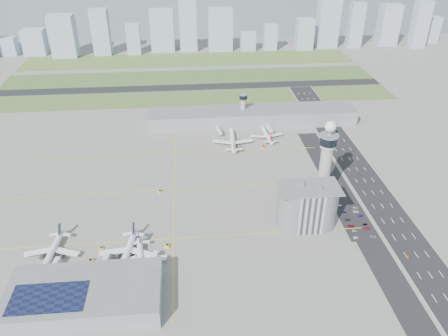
{
  "coord_description": "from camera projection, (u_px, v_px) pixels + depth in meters",
  "views": [
    {
      "loc": [
        -26.99,
        -259.99,
        189.67
      ],
      "look_at": [
        0.0,
        35.0,
        15.0
      ],
      "focal_mm": 35.0,
      "sensor_mm": 36.0,
      "label": 1
    }
  ],
  "objects": [
    {
      "name": "car_lot_4",
      "position": [
        344.0,
        212.0,
        317.67
      ],
      "size": [
        3.44,
        1.65,
        1.13
      ],
      "primitive_type": "imported",
      "rotation": [
        0.0,
        0.0,
        1.67
      ],
      "color": "#151F48",
      "rests_on": "ground"
    },
    {
      "name": "car_lot_8",
      "position": [
        365.0,
        224.0,
        305.48
      ],
      "size": [
        3.4,
        1.63,
        1.12
      ],
      "primitive_type": "imported",
      "rotation": [
        0.0,
        0.0,
        1.67
      ],
      "color": "black",
      "rests_on": "ground"
    },
    {
      "name": "airplane_far_a",
      "position": [
        233.0,
        137.0,
        409.6
      ],
      "size": [
        41.09,
        47.56,
        12.77
      ],
      "primitive_type": null,
      "rotation": [
        0.0,
        0.0,
        1.52
      ],
      "color": "white",
      "rests_on": "ground"
    },
    {
      "name": "taxiway_line_h_1",
      "position": [
        174.0,
        190.0,
        344.07
      ],
      "size": [
        260.0,
        0.6,
        0.01
      ],
      "primitive_type": "cube",
      "color": "yellow",
      "rests_on": "ground"
    },
    {
      "name": "taxiway_line_h_0",
      "position": [
        174.0,
        239.0,
        292.6
      ],
      "size": [
        260.0,
        0.6,
        0.01
      ],
      "primitive_type": "cube",
      "color": "yellow",
      "rests_on": "ground"
    },
    {
      "name": "grass_strip_1",
      "position": [
        191.0,
        77.0,
        577.23
      ],
      "size": [
        480.0,
        60.0,
        0.08
      ],
      "primitive_type": "cube",
      "color": "#405D2C",
      "rests_on": "ground"
    },
    {
      "name": "tug_2",
      "position": [
        167.0,
        245.0,
        285.35
      ],
      "size": [
        2.83,
        3.83,
        2.08
      ],
      "primitive_type": null,
      "rotation": [
        0.0,
        0.0,
        -0.11
      ],
      "color": "yellow",
      "rests_on": "ground"
    },
    {
      "name": "control_tower",
      "position": [
        326.0,
        158.0,
        316.2
      ],
      "size": [
        14.0,
        14.0,
        64.5
      ],
      "color": "#ADAAA5",
      "rests_on": "ground"
    },
    {
      "name": "skyline_bldg_13",
      "position": [
        328.0,
        21.0,
        688.32
      ],
      "size": [
        32.26,
        25.81,
        81.2
      ],
      "primitive_type": "cube",
      "color": "#9EADC1",
      "rests_on": "ground"
    },
    {
      "name": "barrier_right",
      "position": [
        397.0,
        200.0,
        331.3
      ],
      "size": [
        0.6,
        500.0,
        1.2
      ],
      "primitive_type": "cube",
      "color": "#9E9E99",
      "rests_on": "ground"
    },
    {
      "name": "car_lot_7",
      "position": [
        367.0,
        228.0,
        301.55
      ],
      "size": [
        4.32,
        2.14,
        1.21
      ],
      "primitive_type": "imported",
      "rotation": [
        0.0,
        0.0,
        1.46
      ],
      "color": "#AE1329",
      "rests_on": "ground"
    },
    {
      "name": "skyline_bldg_8",
      "position": [
        188.0,
        23.0,
        668.97
      ],
      "size": [
        26.33,
        21.06,
        83.39
      ],
      "primitive_type": "cube",
      "color": "#9EADC1",
      "rests_on": "ground"
    },
    {
      "name": "tug_5",
      "position": [
        263.0,
        147.0,
        404.92
      ],
      "size": [
        4.23,
        3.73,
        2.05
      ],
      "primitive_type": null,
      "rotation": [
        0.0,
        0.0,
        1.12
      ],
      "color": "orange",
      "rests_on": "ground"
    },
    {
      "name": "runway",
      "position": [
        192.0,
        87.0,
        544.63
      ],
      "size": [
        480.0,
        22.0,
        0.1
      ],
      "primitive_type": "cube",
      "color": "black",
      "rests_on": "ground"
    },
    {
      "name": "highway",
      "position": [
        379.0,
        201.0,
        330.48
      ],
      "size": [
        28.0,
        500.0,
        0.1
      ],
      "primitive_type": "cube",
      "color": "black",
      "rests_on": "ground"
    },
    {
      "name": "car_hw_1",
      "position": [
        361.0,
        174.0,
        363.78
      ],
      "size": [
        1.65,
        3.53,
        1.12
      ],
      "primitive_type": "imported",
      "rotation": [
        0.0,
        0.0,
        0.14
      ],
      "color": "#23212C",
      "rests_on": "ground"
    },
    {
      "name": "taxiway_line_v",
      "position": [
        174.0,
        190.0,
        344.07
      ],
      "size": [
        0.6,
        260.0,
        0.01
      ],
      "primitive_type": "cube",
      "color": "yellow",
      "rests_on": "ground"
    },
    {
      "name": "grass_strip_2",
      "position": [
        189.0,
        60.0,
        645.86
      ],
      "size": [
        480.0,
        70.0,
        0.08
      ],
      "primitive_type": "cube",
      "color": "#4D6831",
      "rests_on": "ground"
    },
    {
      "name": "skyline_bldg_12",
      "position": [
        304.0,
        34.0,
        683.68
      ],
      "size": [
        26.14,
        20.92,
        46.89
      ],
      "primitive_type": "cube",
      "color": "#9EADC1",
      "rests_on": "ground"
    },
    {
      "name": "tug_4",
      "position": [
        239.0,
        150.0,
        400.28
      ],
      "size": [
        3.34,
        2.74,
        1.68
      ],
      "primitive_type": null,
      "rotation": [
        0.0,
        0.0,
        1.28
      ],
      "color": "#E3C804",
      "rests_on": "ground"
    },
    {
      "name": "jet_bridge_near_0",
      "position": [
        49.0,
        276.0,
        258.84
      ],
      "size": [
        5.39,
        14.31,
        5.7
      ],
      "primitive_type": null,
      "rotation": [
        0.0,
        0.0,
        1.4
      ],
      "color": "silver",
      "rests_on": "ground"
    },
    {
      "name": "taxiway_line_h_2",
      "position": [
        175.0,
        154.0,
        395.54
      ],
      "size": [
        260.0,
        0.6,
        0.01
      ],
      "primitive_type": "cube",
      "color": "yellow",
      "rests_on": "ground"
    },
    {
      "name": "car_lot_5",
      "position": [
        339.0,
        205.0,
        324.97
      ],
      "size": [
        3.44,
        1.6,
        1.09
      ],
      "primitive_type": "imported",
      "rotation": [
        0.0,
        0.0,
        1.71
      ],
      "color": "white",
      "rests_on": "ground"
    },
    {
      "name": "car_lot_3",
      "position": [
        348.0,
        220.0,
        310.02
      ],
      "size": [
        4.14,
        1.74,
        1.19
      ],
      "primitive_type": "imported",
      "rotation": [
        0.0,
        0.0,
        1.59
      ],
      "color": "#242426",
      "rests_on": "ground"
    },
    {
      "name": "skyline_bldg_3",
      "position": [
        35.0,
        42.0,
        662.29
      ],
      "size": [
        32.3,
        25.84,
        36.93
      ],
      "primitive_type": "cube",
      "color": "#9EADC1",
      "rests_on": "ground"
    },
    {
      "name": "skyline_bldg_6",
      "position": [
        134.0,
        39.0,
        660.42
      ],
      "size": [
        20.04,
        16.03,
        45.2
      ],
      "primitive_type": "cube",
      "color": "#9EADC1",
      "rests_on": "ground"
    },
    {
      "name": "skyline_bldg_11",
      "position": [
        270.0,
        37.0,
        683.23
      ],
      "size": [
        20.22,
        16.18,
        38.97
      ],
      "primitive_type": "cube",
      "color": "#9EADC1",
      "rests_on": "ground"
    },
    {
      "name": "tug_3",
      "position": [
        160.0,
        191.0,
        340.87
      ],
      "size": [
        3.27,
        3.8,
        1.86
      ],
      "primitive_type": null,
      "rotation": [
        0.0,
        0.0,
        2.74
      ],
      "color": "#FAB90B",
      "rests_on": "ground"
    },
    {
      "name": "jet_bridge_near_2",
      "position": [
        151.0,
        270.0,
        263.55
      ],
      "size": [
        5.39,
        14.31,
        5.7
      ],
      "primitive_type": null,
      "rotation": [
        0.0,
        0.0,
        1.4
      ],
      "color": "silver",
      "rests_on": "ground"
    },
    {
      "name": "car_lot_9",
      "position": [
        361.0,
        216.0,
        313.95
      ],
      "size": [
        3.96,
        1.79,
        1.26
      ],
      "primitive_type": "imported",
      "rotation": [
        0.0,
        0.0,
        1.69
      ],
      "color": "#150E4F",
      "rests_on": "ground"
    },
    {
      "name": "skyline_bldg_16",
      "position": [
        420.0,
        24.0,
        687.24
      ],
      "size": [
        23.04,
        18.43,
        71.56
      ],
      "primitive_type": "cube",
      "color": "#9EADC1",
      "rests_on": "ground"
    },
    {
      "name": "secondary_tower",
      "position": [
        243.0,
        106.0,
        442.96
      ],
      "size": [
        8.6,
        8.6,
        31.9
      ],
      "color": "#ADAAA5",
      "rests_on": "ground"
    },
    {
      "name": "parking_lot",
      "position": [
        355.0,
        221.0,
        309.49
      ],
      "size": [
        20.0,
        44.0,
        0.1
      ],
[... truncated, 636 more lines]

